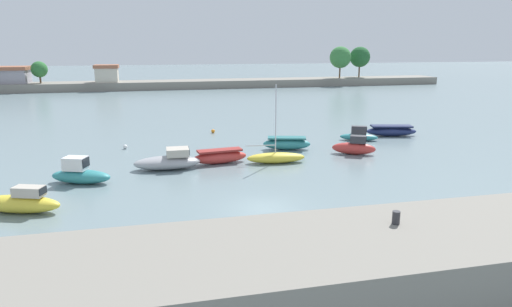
% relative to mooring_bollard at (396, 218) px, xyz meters
% --- Properties ---
extents(ground_plane, '(400.00, 400.00, 0.00)m').
position_rel_mooring_bollard_xyz_m(ground_plane, '(-3.26, 9.20, -2.75)').
color(ground_plane, slate).
extents(seawall_embankment, '(81.38, 6.15, 2.48)m').
position_rel_mooring_bollard_xyz_m(seawall_embankment, '(-3.26, -0.79, -1.51)').
color(seawall_embankment, gray).
rests_on(seawall_embankment, ground).
extents(mooring_bollard, '(0.32, 0.32, 0.55)m').
position_rel_mooring_bollard_xyz_m(mooring_bollard, '(0.00, 0.00, 0.00)').
color(mooring_bollard, '#2D2D33').
rests_on(mooring_bollard, seawall_embankment).
extents(moored_boat_0, '(5.25, 2.99, 1.60)m').
position_rel_mooring_bollard_xyz_m(moored_boat_0, '(-17.28, 11.98, -2.16)').
color(moored_boat_0, yellow).
rests_on(moored_boat_0, ground).
extents(moored_boat_1, '(4.61, 2.96, 1.90)m').
position_rel_mooring_bollard_xyz_m(moored_boat_1, '(-14.66, 17.23, -2.08)').
color(moored_boat_1, teal).
rests_on(moored_boat_1, ground).
extents(moored_boat_2, '(5.23, 2.13, 1.65)m').
position_rel_mooring_bollard_xyz_m(moored_boat_2, '(-8.37, 19.58, -2.12)').
color(moored_boat_2, '#9E9EA3').
rests_on(moored_boat_2, ground).
extents(moored_boat_3, '(4.72, 1.83, 1.18)m').
position_rel_mooring_bollard_xyz_m(moored_boat_3, '(-4.18, 20.40, -2.19)').
color(moored_boat_3, '#C63833').
rests_on(moored_boat_3, ground).
extents(moored_boat_4, '(5.04, 1.89, 6.51)m').
position_rel_mooring_bollard_xyz_m(moored_boat_4, '(0.39, 19.47, -2.29)').
color(moored_boat_4, yellow).
rests_on(moored_boat_4, ground).
extents(moored_boat_5, '(4.65, 2.54, 1.19)m').
position_rel_mooring_bollard_xyz_m(moored_boat_5, '(2.70, 23.97, -2.18)').
color(moored_boat_5, teal).
rests_on(moored_boat_5, ground).
extents(moored_boat_6, '(3.94, 2.75, 1.72)m').
position_rel_mooring_bollard_xyz_m(moored_boat_6, '(8.06, 20.78, -2.09)').
color(moored_boat_6, '#C63833').
rests_on(moored_boat_6, ground).
extents(moored_boat_7, '(3.97, 2.61, 1.49)m').
position_rel_mooring_bollard_xyz_m(moored_boat_7, '(11.11, 26.19, -2.25)').
color(moored_boat_7, teal).
rests_on(moored_boat_7, ground).
extents(moored_boat_8, '(5.60, 2.79, 1.14)m').
position_rel_mooring_bollard_xyz_m(moored_boat_8, '(15.58, 27.62, -2.21)').
color(moored_boat_8, navy).
rests_on(moored_boat_8, ground).
extents(mooring_buoy_0, '(0.41, 0.41, 0.41)m').
position_rel_mooring_bollard_xyz_m(mooring_buoy_0, '(-2.93, 33.61, -2.55)').
color(mooring_buoy_0, orange).
rests_on(mooring_buoy_0, ground).
extents(mooring_buoy_1, '(0.42, 0.42, 0.42)m').
position_rel_mooring_bollard_xyz_m(mooring_buoy_1, '(-12.09, 27.64, -2.54)').
color(mooring_buoy_1, white).
rests_on(mooring_buoy_1, ground).
extents(distant_shoreline, '(125.96, 7.56, 9.15)m').
position_rel_mooring_bollard_xyz_m(distant_shoreline, '(-6.82, 87.41, -0.65)').
color(distant_shoreline, gray).
rests_on(distant_shoreline, ground).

